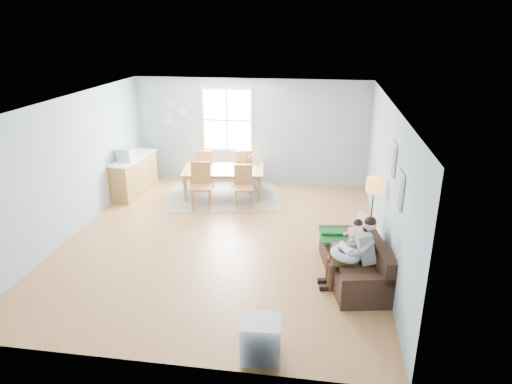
% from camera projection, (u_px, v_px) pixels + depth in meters
% --- Properties ---
extents(room, '(8.40, 9.40, 3.90)m').
position_uv_depth(room, '(219.00, 117.00, 8.09)').
color(room, '#AE753E').
extents(window, '(1.32, 0.08, 1.62)m').
position_uv_depth(window, '(227.00, 120.00, 11.65)').
color(window, silver).
rests_on(window, room).
extents(pictures, '(0.05, 1.34, 0.74)m').
position_uv_depth(pictures, '(396.00, 173.00, 6.91)').
color(pictures, silver).
rests_on(pictures, room).
extents(wall_plates, '(0.67, 0.02, 0.66)m').
position_uv_depth(wall_plates, '(174.00, 111.00, 11.79)').
color(wall_plates, '#A2B5C2').
rests_on(wall_plates, room).
extents(sofa, '(1.14, 2.00, 0.76)m').
position_uv_depth(sofa, '(357.00, 263.00, 7.52)').
color(sofa, black).
rests_on(sofa, room).
extents(green_throw, '(0.94, 0.81, 0.04)m').
position_uv_depth(green_throw, '(345.00, 235.00, 8.03)').
color(green_throw, '#16602B').
rests_on(green_throw, sofa).
extents(beige_pillow, '(0.24, 0.46, 0.45)m').
position_uv_depth(beige_pillow, '(363.00, 227.00, 7.85)').
color(beige_pillow, beige).
rests_on(beige_pillow, sofa).
extents(father, '(0.89, 0.48, 1.22)m').
position_uv_depth(father, '(355.00, 250.00, 7.14)').
color(father, gray).
rests_on(father, sofa).
extents(nursing_pillow, '(0.60, 0.59, 0.20)m').
position_uv_depth(nursing_pillow, '(346.00, 254.00, 7.15)').
color(nursing_pillow, '#A8BCD2').
rests_on(nursing_pillow, father).
extents(infant, '(0.24, 0.35, 0.13)m').
position_uv_depth(infant, '(345.00, 248.00, 7.15)').
color(infant, white).
rests_on(infant, nursing_pillow).
extents(toddler, '(0.53, 0.34, 0.79)m').
position_uv_depth(toddler, '(352.00, 237.00, 7.56)').
color(toddler, silver).
rests_on(toddler, sofa).
extents(floor_lamp, '(0.28, 0.28, 1.42)m').
position_uv_depth(floor_lamp, '(374.00, 191.00, 8.13)').
color(floor_lamp, black).
rests_on(floor_lamp, room).
extents(storage_cube, '(0.52, 0.47, 0.55)m').
position_uv_depth(storage_cube, '(260.00, 339.00, 5.71)').
color(storage_cube, silver).
rests_on(storage_cube, room).
extents(rug, '(3.01, 2.49, 0.01)m').
position_uv_depth(rug, '(224.00, 196.00, 11.18)').
color(rug, '#99948C').
rests_on(rug, room).
extents(dining_table, '(2.05, 1.32, 0.68)m').
position_uv_depth(dining_table, '(224.00, 183.00, 11.06)').
color(dining_table, brown).
rests_on(dining_table, rug).
extents(chair_sw, '(0.55, 0.55, 1.04)m').
position_uv_depth(chair_sw, '(201.00, 182.00, 10.34)').
color(chair_sw, olive).
rests_on(chair_sw, rug).
extents(chair_se, '(0.52, 0.52, 0.97)m').
position_uv_depth(chair_se, '(243.00, 183.00, 10.38)').
color(chair_se, olive).
rests_on(chair_se, rug).
extents(chair_nw, '(0.53, 0.53, 1.00)m').
position_uv_depth(chair_nw, '(205.00, 166.00, 11.58)').
color(chair_nw, olive).
rests_on(chair_nw, rug).
extents(chair_ne, '(0.55, 0.55, 0.99)m').
position_uv_depth(chair_ne, '(243.00, 166.00, 11.62)').
color(chair_ne, olive).
rests_on(chair_ne, rug).
extents(counter, '(0.63, 1.68, 0.92)m').
position_uv_depth(counter, '(135.00, 175.00, 11.22)').
color(counter, brown).
rests_on(counter, room).
extents(monitor, '(0.35, 0.33, 0.30)m').
position_uv_depth(monitor, '(126.00, 155.00, 10.72)').
color(monitor, '#AAAAAF').
rests_on(monitor, counter).
extents(baby_swing, '(1.11, 1.12, 0.89)m').
position_uv_depth(baby_swing, '(254.00, 173.00, 11.57)').
color(baby_swing, '#AAAAAF').
rests_on(baby_swing, room).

